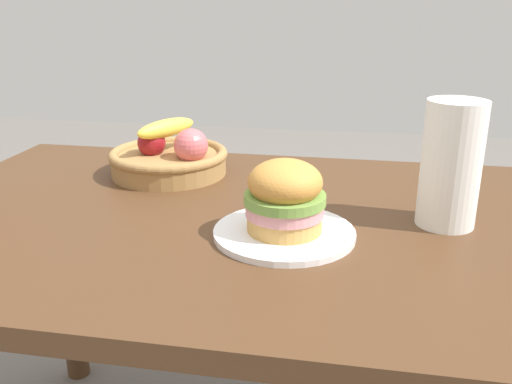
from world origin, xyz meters
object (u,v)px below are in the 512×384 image
at_px(fruit_basket, 170,157).
at_px(paper_towel_roll, 451,164).
at_px(plate, 284,233).
at_px(sandwich, 285,197).

bearing_deg(fruit_basket, paper_towel_roll, -18.87).
height_order(plate, fruit_basket, fruit_basket).
bearing_deg(fruit_basket, plate, -44.74).
relative_size(sandwich, fruit_basket, 0.51).
height_order(fruit_basket, paper_towel_roll, paper_towel_roll).
bearing_deg(sandwich, paper_towel_roll, 20.65).
height_order(sandwich, paper_towel_roll, paper_towel_roll).
height_order(plate, sandwich, sandwich).
xyz_separation_m(fruit_basket, paper_towel_roll, (0.62, -0.21, 0.08)).
bearing_deg(fruit_basket, sandwich, -44.74).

